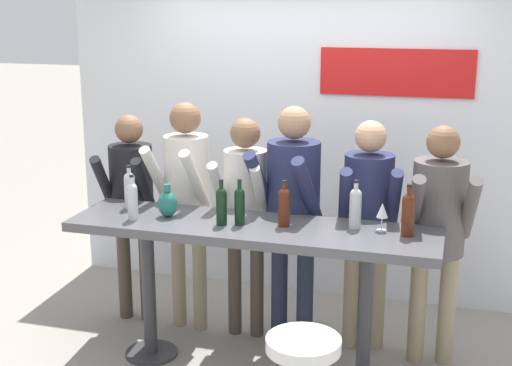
{
  "coord_description": "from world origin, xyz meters",
  "views": [
    {
      "loc": [
        1.23,
        -4.12,
        2.39
      ],
      "look_at": [
        0.0,
        0.09,
        1.26
      ],
      "focal_mm": 50.0,
      "sensor_mm": 36.0,
      "label": 1
    }
  ],
  "objects": [
    {
      "name": "wine_bottle_3",
      "position": [
        0.63,
        0.12,
        1.15
      ],
      "size": [
        0.08,
        0.08,
        0.31
      ],
      "color": "#B7BCC1",
      "rests_on": "tasting_table"
    },
    {
      "name": "wine_glass_0",
      "position": [
        0.8,
        0.11,
        1.14
      ],
      "size": [
        0.07,
        0.07,
        0.18
      ],
      "color": "silver",
      "rests_on": "tasting_table"
    },
    {
      "name": "person_center_left",
      "position": [
        -0.2,
        0.49,
        1.01
      ],
      "size": [
        0.37,
        0.49,
        1.61
      ],
      "rotation": [
        0.0,
        0.0,
        0.03
      ],
      "color": "#473D33",
      "rests_on": "ground_plane"
    },
    {
      "name": "person_center_right",
      "position": [
        0.66,
        0.53,
        1.01
      ],
      "size": [
        0.46,
        0.56,
        1.63
      ],
      "rotation": [
        0.0,
        0.0,
        0.17
      ],
      "color": "gray",
      "rests_on": "ground_plane"
    },
    {
      "name": "person_right",
      "position": [
        1.13,
        0.44,
        1.01
      ],
      "size": [
        0.47,
        0.57,
        1.63
      ],
      "rotation": [
        0.0,
        0.0,
        0.16
      ],
      "color": "gray",
      "rests_on": "ground_plane"
    },
    {
      "name": "back_wall",
      "position": [
        0.01,
        1.47,
        1.37
      ],
      "size": [
        3.96,
        0.12,
        2.73
      ],
      "color": "silver",
      "rests_on": "ground_plane"
    },
    {
      "name": "wine_bottle_0",
      "position": [
        -0.07,
        -0.02,
        1.15
      ],
      "size": [
        0.07,
        0.07,
        0.3
      ],
      "color": "black",
      "rests_on": "tasting_table"
    },
    {
      "name": "person_left",
      "position": [
        -0.64,
        0.48,
        1.07
      ],
      "size": [
        0.42,
        0.54,
        1.7
      ],
      "rotation": [
        0.0,
        0.0,
        -0.1
      ],
      "color": "gray",
      "rests_on": "ground_plane"
    },
    {
      "name": "person_far_left",
      "position": [
        -1.09,
        0.51,
        0.99
      ],
      "size": [
        0.41,
        0.52,
        1.59
      ],
      "rotation": [
        0.0,
        0.0,
        0.1
      ],
      "color": "#473D33",
      "rests_on": "ground_plane"
    },
    {
      "name": "tasting_table",
      "position": [
        0.0,
        0.0,
        0.86
      ],
      "size": [
        2.36,
        0.61,
        1.01
      ],
      "color": "#4C4C51",
      "rests_on": "ground_plane"
    },
    {
      "name": "wine_bottle_5",
      "position": [
        0.2,
        0.03,
        1.15
      ],
      "size": [
        0.08,
        0.08,
        0.29
      ],
      "color": "#4C1E0F",
      "rests_on": "tasting_table"
    },
    {
      "name": "wine_bottle_1",
      "position": [
        -0.9,
        0.12,
        1.15
      ],
      "size": [
        0.08,
        0.08,
        0.3
      ],
      "color": "#B7BCC1",
      "rests_on": "tasting_table"
    },
    {
      "name": "wine_bottle_4",
      "position": [
        -0.18,
        -0.05,
        1.15
      ],
      "size": [
        0.07,
        0.07,
        0.29
      ],
      "color": "black",
      "rests_on": "tasting_table"
    },
    {
      "name": "wine_bottle_6",
      "position": [
        -0.77,
        -0.11,
        1.15
      ],
      "size": [
        0.07,
        0.07,
        0.3
      ],
      "color": "#B7BCC1",
      "rests_on": "tasting_table"
    },
    {
      "name": "person_center",
      "position": [
        0.16,
        0.45,
        1.06
      ],
      "size": [
        0.5,
        0.6,
        1.71
      ],
      "rotation": [
        0.0,
        0.0,
        -0.2
      ],
      "color": "#23283D",
      "rests_on": "ground_plane"
    },
    {
      "name": "decorative_vase",
      "position": [
        -0.58,
        0.01,
        1.1
      ],
      "size": [
        0.13,
        0.13,
        0.22
      ],
      "color": "#1E665B",
      "rests_on": "tasting_table"
    },
    {
      "name": "wine_bottle_2",
      "position": [
        0.96,
        0.05,
        1.16
      ],
      "size": [
        0.08,
        0.08,
        0.32
      ],
      "color": "#4C1E0F",
      "rests_on": "tasting_table"
    }
  ]
}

